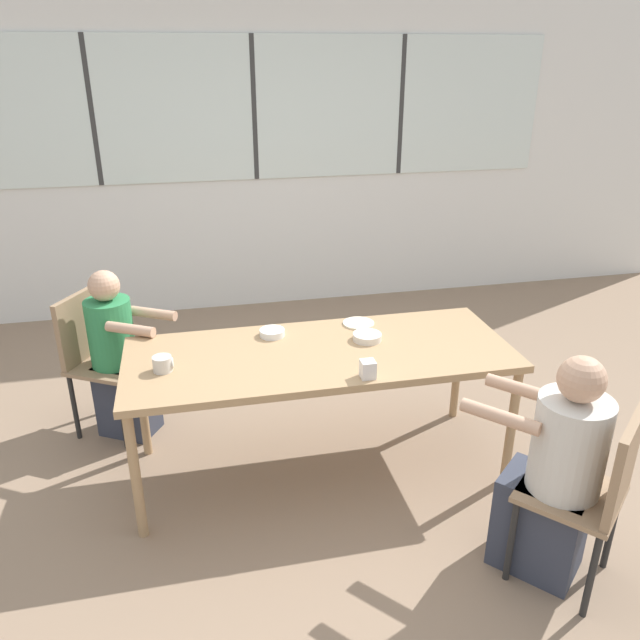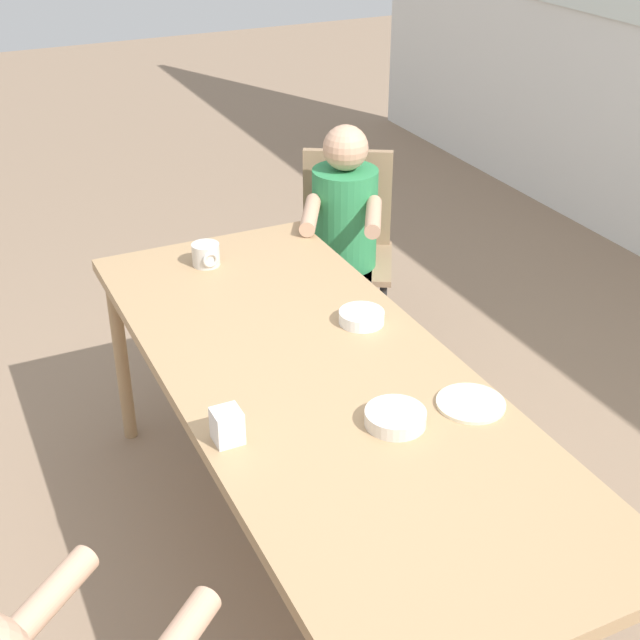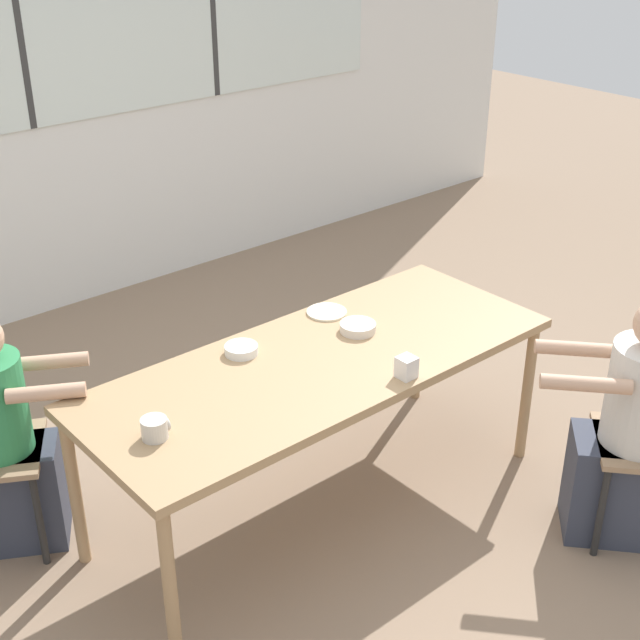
{
  "view_description": "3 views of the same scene",
  "coord_description": "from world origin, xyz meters",
  "px_view_note": "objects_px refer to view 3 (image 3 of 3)",
  "views": [
    {
      "loc": [
        -0.64,
        -2.9,
        2.21
      ],
      "look_at": [
        0.0,
        0.0,
        0.92
      ],
      "focal_mm": 35.0,
      "sensor_mm": 36.0,
      "label": 1
    },
    {
      "loc": [
        1.87,
        -0.89,
        2.09
      ],
      "look_at": [
        0.0,
        0.0,
        0.92
      ],
      "focal_mm": 50.0,
      "sensor_mm": 36.0,
      "label": 2
    },
    {
      "loc": [
        -2.07,
        -2.42,
        2.56
      ],
      "look_at": [
        0.0,
        0.0,
        0.92
      ],
      "focal_mm": 50.0,
      "sensor_mm": 36.0,
      "label": 3
    }
  ],
  "objects_px": {
    "person_woman_green_shirt": "(628,435)",
    "milk_carton_small": "(406,367)",
    "bowl_white_shallow": "(241,350)",
    "bowl_cereal": "(358,327)",
    "person_man_blue_shirt": "(9,444)",
    "coffee_mug": "(155,428)"
  },
  "relations": [
    {
      "from": "bowl_white_shallow",
      "to": "bowl_cereal",
      "type": "xyz_separation_m",
      "value": [
        0.5,
        -0.17,
        0.0
      ]
    },
    {
      "from": "person_woman_green_shirt",
      "to": "milk_carton_small",
      "type": "relative_size",
      "value": 12.32
    },
    {
      "from": "milk_carton_small",
      "to": "bowl_cereal",
      "type": "bearing_deg",
      "value": 73.97
    },
    {
      "from": "person_woman_green_shirt",
      "to": "bowl_cereal",
      "type": "relative_size",
      "value": 6.93
    },
    {
      "from": "coffee_mug",
      "to": "bowl_white_shallow",
      "type": "bearing_deg",
      "value": 26.61
    },
    {
      "from": "bowl_cereal",
      "to": "bowl_white_shallow",
      "type": "bearing_deg",
      "value": 161.52
    },
    {
      "from": "person_woman_green_shirt",
      "to": "person_man_blue_shirt",
      "type": "bearing_deg",
      "value": 99.38
    },
    {
      "from": "milk_carton_small",
      "to": "person_woman_green_shirt",
      "type": "bearing_deg",
      "value": -42.62
    },
    {
      "from": "coffee_mug",
      "to": "bowl_cereal",
      "type": "relative_size",
      "value": 0.64
    },
    {
      "from": "bowl_white_shallow",
      "to": "coffee_mug",
      "type": "bearing_deg",
      "value": -153.39
    },
    {
      "from": "person_woman_green_shirt",
      "to": "person_man_blue_shirt",
      "type": "height_order",
      "value": "person_woman_green_shirt"
    },
    {
      "from": "bowl_cereal",
      "to": "person_woman_green_shirt",
      "type": "bearing_deg",
      "value": -61.66
    },
    {
      "from": "person_man_blue_shirt",
      "to": "bowl_white_shallow",
      "type": "relative_size",
      "value": 7.59
    },
    {
      "from": "bowl_white_shallow",
      "to": "bowl_cereal",
      "type": "bearing_deg",
      "value": -18.48
    },
    {
      "from": "coffee_mug",
      "to": "bowl_cereal",
      "type": "bearing_deg",
      "value": 6.65
    },
    {
      "from": "bowl_white_shallow",
      "to": "milk_carton_small",
      "type": "bearing_deg",
      "value": -56.32
    },
    {
      "from": "milk_carton_small",
      "to": "bowl_white_shallow",
      "type": "height_order",
      "value": "milk_carton_small"
    },
    {
      "from": "person_man_blue_shirt",
      "to": "bowl_cereal",
      "type": "xyz_separation_m",
      "value": [
        1.39,
        -0.56,
        0.28
      ]
    },
    {
      "from": "milk_carton_small",
      "to": "person_man_blue_shirt",
      "type": "bearing_deg",
      "value": 142.69
    },
    {
      "from": "milk_carton_small",
      "to": "bowl_cereal",
      "type": "distance_m",
      "value": 0.43
    },
    {
      "from": "person_man_blue_shirt",
      "to": "bowl_white_shallow",
      "type": "xyz_separation_m",
      "value": [
        0.88,
        -0.39,
        0.28
      ]
    },
    {
      "from": "coffee_mug",
      "to": "milk_carton_small",
      "type": "xyz_separation_m",
      "value": [
        0.98,
        -0.28,
        0.01
      ]
    }
  ]
}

